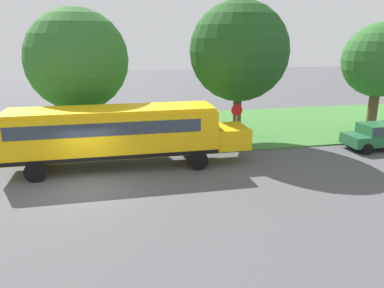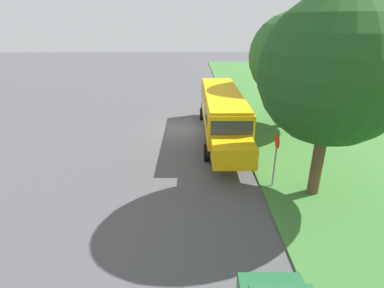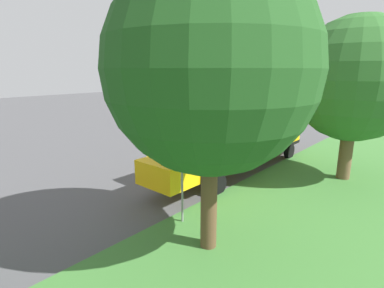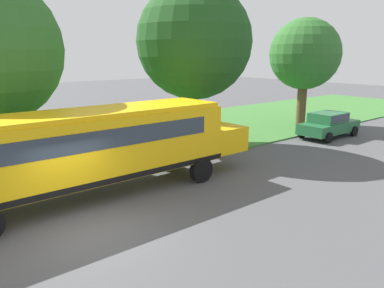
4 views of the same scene
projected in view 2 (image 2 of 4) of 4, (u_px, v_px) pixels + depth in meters
ground_plane at (183, 129)px, 22.70m from camera, size 120.00×120.00×0.00m
grass_verge at (315, 129)px, 22.72m from camera, size 12.00×80.00×0.08m
school_bus at (222, 110)px, 20.57m from camera, size 2.84×12.42×3.16m
oak_tree_beside_bus at (293, 56)px, 21.38m from camera, size 6.15×6.15×8.33m
oak_tree_roadside_mid at (331, 74)px, 12.00m from camera, size 6.15×6.15×8.80m
stop_sign at (276, 155)px, 14.20m from camera, size 0.08×0.68×2.74m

